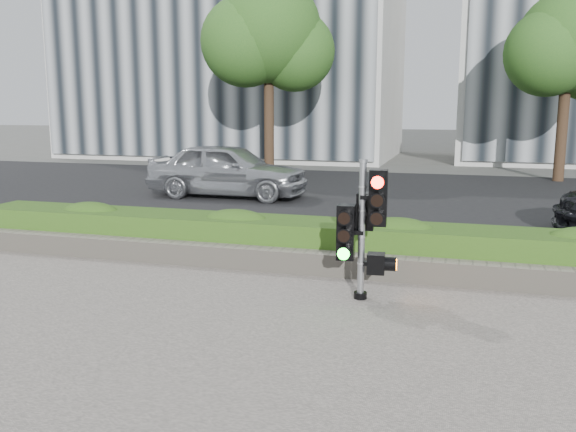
{
  "coord_description": "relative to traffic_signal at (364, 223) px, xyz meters",
  "views": [
    {
      "loc": [
        2.45,
        -6.83,
        2.56
      ],
      "look_at": [
        0.28,
        0.6,
        1.15
      ],
      "focal_mm": 38.0,
      "sensor_mm": 36.0,
      "label": 1
    }
  ],
  "objects": [
    {
      "name": "stone_wall",
      "position": [
        -1.22,
        0.99,
        -0.85
      ],
      "size": [
        12.0,
        0.32,
        0.34
      ],
      "primitive_type": "cube",
      "color": "gray",
      "rests_on": "sidewalk"
    },
    {
      "name": "traffic_signal",
      "position": [
        0.0,
        0.0,
        0.0
      ],
      "size": [
        0.65,
        0.49,
        1.85
      ],
      "rotation": [
        0.0,
        0.0,
        0.08
      ],
      "color": "black",
      "rests_on": "sidewalk"
    },
    {
      "name": "ground",
      "position": [
        -1.22,
        -0.91,
        -1.05
      ],
      "size": [
        120.0,
        120.0,
        0.0
      ],
      "primitive_type": "plane",
      "color": "#51514C",
      "rests_on": "ground"
    },
    {
      "name": "building_left",
      "position": [
        -10.22,
        22.09,
        6.45
      ],
      "size": [
        16.0,
        9.0,
        15.0
      ],
      "primitive_type": "cube",
      "color": "#B7B7B2",
      "rests_on": "ground"
    },
    {
      "name": "car_silver",
      "position": [
        -5.13,
        8.02,
        -0.27
      ],
      "size": [
        4.49,
        1.86,
        1.52
      ],
      "primitive_type": "imported",
      "rotation": [
        0.0,
        0.0,
        1.56
      ],
      "color": "#AFB1B6",
      "rests_on": "road"
    },
    {
      "name": "tree_right",
      "position": [
        4.26,
        14.64,
        3.43
      ],
      "size": [
        4.1,
        3.58,
        6.53
      ],
      "color": "black",
      "rests_on": "ground"
    },
    {
      "name": "road",
      "position": [
        -1.22,
        9.09,
        -1.04
      ],
      "size": [
        60.0,
        13.0,
        0.02
      ],
      "primitive_type": "cube",
      "color": "black",
      "rests_on": "ground"
    },
    {
      "name": "hedge",
      "position": [
        -1.22,
        1.64,
        -0.68
      ],
      "size": [
        12.0,
        1.0,
        0.68
      ],
      "primitive_type": "cube",
      "color": "#5C8D2B",
      "rests_on": "sidewalk"
    },
    {
      "name": "tree_left",
      "position": [
        -5.74,
        13.64,
        3.99
      ],
      "size": [
        4.61,
        4.03,
        7.34
      ],
      "color": "black",
      "rests_on": "ground"
    },
    {
      "name": "sidewalk",
      "position": [
        -1.22,
        -3.41,
        -1.04
      ],
      "size": [
        16.0,
        11.0,
        0.03
      ],
      "primitive_type": "cube",
      "color": "#9E9389",
      "rests_on": "ground"
    },
    {
      "name": "curb",
      "position": [
        -1.22,
        2.24,
        -0.99
      ],
      "size": [
        60.0,
        0.25,
        0.12
      ],
      "primitive_type": "cube",
      "color": "gray",
      "rests_on": "ground"
    }
  ]
}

